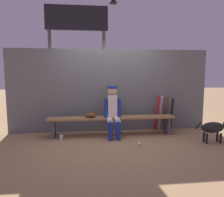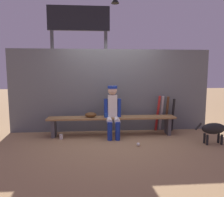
{
  "view_description": "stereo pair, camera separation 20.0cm",
  "coord_description": "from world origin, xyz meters",
  "px_view_note": "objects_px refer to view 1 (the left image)",
  "views": [
    {
      "loc": [
        -0.58,
        -5.03,
        1.53
      ],
      "look_at": [
        0.0,
        0.0,
        0.91
      ],
      "focal_mm": 34.1,
      "sensor_mm": 36.0,
      "label": 1
    },
    {
      "loc": [
        -0.38,
        -5.05,
        1.53
      ],
      "look_at": [
        0.0,
        0.0,
        0.91
      ],
      "focal_mm": 34.1,
      "sensor_mm": 36.0,
      "label": 2
    }
  ],
  "objects_px": {
    "player_seated": "(113,110)",
    "baseball_glove": "(91,115)",
    "cup_on_bench": "(106,115)",
    "dugout_bench": "(112,120)",
    "bat_aluminum_black": "(171,114)",
    "bat_wood_dark": "(166,113)",
    "bat_aluminum_silver": "(160,113)",
    "dog": "(215,128)",
    "scoreboard": "(79,37)",
    "cup_on_ground": "(61,137)",
    "bat_aluminum_red": "(157,113)",
    "baseball": "(139,144)"
  },
  "relations": [
    {
      "from": "baseball_glove",
      "to": "baseball",
      "type": "xyz_separation_m",
      "value": [
        1.0,
        -0.81,
        -0.48
      ]
    },
    {
      "from": "baseball",
      "to": "dugout_bench",
      "type": "bearing_deg",
      "value": 121.22
    },
    {
      "from": "cup_on_ground",
      "to": "bat_aluminum_black",
      "type": "bearing_deg",
      "value": 9.29
    },
    {
      "from": "bat_wood_dark",
      "to": "bat_aluminum_black",
      "type": "height_order",
      "value": "bat_wood_dark"
    },
    {
      "from": "bat_aluminum_silver",
      "to": "cup_on_bench",
      "type": "relative_size",
      "value": 8.59
    },
    {
      "from": "bat_aluminum_black",
      "to": "baseball_glove",
      "type": "bearing_deg",
      "value": -173.15
    },
    {
      "from": "dugout_bench",
      "to": "bat_aluminum_black",
      "type": "bearing_deg",
      "value": 8.99
    },
    {
      "from": "baseball",
      "to": "cup_on_ground",
      "type": "height_order",
      "value": "cup_on_ground"
    },
    {
      "from": "baseball_glove",
      "to": "cup_on_bench",
      "type": "xyz_separation_m",
      "value": [
        0.37,
        -0.07,
        -0.01
      ]
    },
    {
      "from": "player_seated",
      "to": "bat_aluminum_red",
      "type": "xyz_separation_m",
      "value": [
        1.2,
        0.39,
        -0.19
      ]
    },
    {
      "from": "bat_aluminum_black",
      "to": "cup_on_bench",
      "type": "xyz_separation_m",
      "value": [
        -1.75,
        -0.32,
        0.08
      ]
    },
    {
      "from": "player_seated",
      "to": "baseball_glove",
      "type": "distance_m",
      "value": 0.55
    },
    {
      "from": "bat_wood_dark",
      "to": "dugout_bench",
      "type": "bearing_deg",
      "value": -167.47
    },
    {
      "from": "scoreboard",
      "to": "cup_on_bench",
      "type": "bearing_deg",
      "value": -66.42
    },
    {
      "from": "bat_wood_dark",
      "to": "cup_on_ground",
      "type": "xyz_separation_m",
      "value": [
        -2.67,
        -0.53,
        -0.4
      ]
    },
    {
      "from": "scoreboard",
      "to": "baseball_glove",
      "type": "bearing_deg",
      "value": -78.64
    },
    {
      "from": "dog",
      "to": "bat_aluminum_black",
      "type": "bearing_deg",
      "value": 118.66
    },
    {
      "from": "dugout_bench",
      "to": "bat_aluminum_silver",
      "type": "relative_size",
      "value": 3.27
    },
    {
      "from": "bat_aluminum_red",
      "to": "cup_on_ground",
      "type": "xyz_separation_m",
      "value": [
        -2.41,
        -0.48,
        -0.42
      ]
    },
    {
      "from": "dugout_bench",
      "to": "bat_aluminum_silver",
      "type": "bearing_deg",
      "value": 13.57
    },
    {
      "from": "player_seated",
      "to": "bat_aluminum_black",
      "type": "bearing_deg",
      "value": 12.8
    },
    {
      "from": "baseball_glove",
      "to": "bat_aluminum_red",
      "type": "xyz_separation_m",
      "value": [
        1.73,
        0.28,
        -0.05
      ]
    },
    {
      "from": "bat_wood_dark",
      "to": "baseball",
      "type": "xyz_separation_m",
      "value": [
        -0.98,
        -1.13,
        -0.42
      ]
    },
    {
      "from": "baseball_glove",
      "to": "bat_aluminum_red",
      "type": "bearing_deg",
      "value": 9.19
    },
    {
      "from": "bat_wood_dark",
      "to": "baseball",
      "type": "height_order",
      "value": "bat_wood_dark"
    },
    {
      "from": "bat_aluminum_silver",
      "to": "cup_on_ground",
      "type": "height_order",
      "value": "bat_aluminum_silver"
    },
    {
      "from": "bat_aluminum_silver",
      "to": "scoreboard",
      "type": "distance_m",
      "value": 3.19
    },
    {
      "from": "dugout_bench",
      "to": "bat_aluminum_black",
      "type": "height_order",
      "value": "bat_aluminum_black"
    },
    {
      "from": "bat_aluminum_red",
      "to": "bat_aluminum_black",
      "type": "height_order",
      "value": "bat_aluminum_red"
    },
    {
      "from": "bat_wood_dark",
      "to": "scoreboard",
      "type": "bearing_deg",
      "value": 153.94
    },
    {
      "from": "dugout_bench",
      "to": "bat_aluminum_silver",
      "type": "xyz_separation_m",
      "value": [
        1.32,
        0.32,
        0.1
      ]
    },
    {
      "from": "player_seated",
      "to": "baseball",
      "type": "height_order",
      "value": "player_seated"
    },
    {
      "from": "bat_aluminum_silver",
      "to": "dog",
      "type": "relative_size",
      "value": 1.12
    },
    {
      "from": "dog",
      "to": "bat_aluminum_silver",
      "type": "bearing_deg",
      "value": 127.69
    },
    {
      "from": "bat_aluminum_red",
      "to": "bat_aluminum_silver",
      "type": "relative_size",
      "value": 1.01
    },
    {
      "from": "bat_aluminum_silver",
      "to": "player_seated",
      "type": "bearing_deg",
      "value": -161.94
    },
    {
      "from": "dugout_bench",
      "to": "dog",
      "type": "xyz_separation_m",
      "value": [
        2.18,
        -0.79,
        -0.03
      ]
    },
    {
      "from": "bat_wood_dark",
      "to": "cup_on_ground",
      "type": "bearing_deg",
      "value": -168.74
    },
    {
      "from": "baseball",
      "to": "dog",
      "type": "distance_m",
      "value": 1.72
    },
    {
      "from": "bat_aluminum_red",
      "to": "cup_on_ground",
      "type": "height_order",
      "value": "bat_aluminum_red"
    },
    {
      "from": "dugout_bench",
      "to": "bat_aluminum_black",
      "type": "xyz_separation_m",
      "value": [
        1.61,
        0.25,
        0.06
      ]
    },
    {
      "from": "baseball_glove",
      "to": "bat_aluminum_silver",
      "type": "distance_m",
      "value": 1.86
    },
    {
      "from": "dog",
      "to": "bat_aluminum_red",
      "type": "bearing_deg",
      "value": 132.07
    },
    {
      "from": "player_seated",
      "to": "baseball_glove",
      "type": "height_order",
      "value": "player_seated"
    },
    {
      "from": "dog",
      "to": "bat_wood_dark",
      "type": "bearing_deg",
      "value": 122.33
    },
    {
      "from": "baseball",
      "to": "bat_aluminum_red",
      "type": "bearing_deg",
      "value": 56.23
    },
    {
      "from": "dugout_bench",
      "to": "scoreboard",
      "type": "xyz_separation_m",
      "value": [
        -0.8,
        1.44,
        2.2
      ]
    },
    {
      "from": "bat_aluminum_red",
      "to": "scoreboard",
      "type": "xyz_separation_m",
      "value": [
        -2.01,
        1.16,
        2.09
      ]
    },
    {
      "from": "dugout_bench",
      "to": "cup_on_ground",
      "type": "xyz_separation_m",
      "value": [
        -1.2,
        -0.2,
        -0.32
      ]
    },
    {
      "from": "bat_wood_dark",
      "to": "bat_aluminum_black",
      "type": "relative_size",
      "value": 1.07
    }
  ]
}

